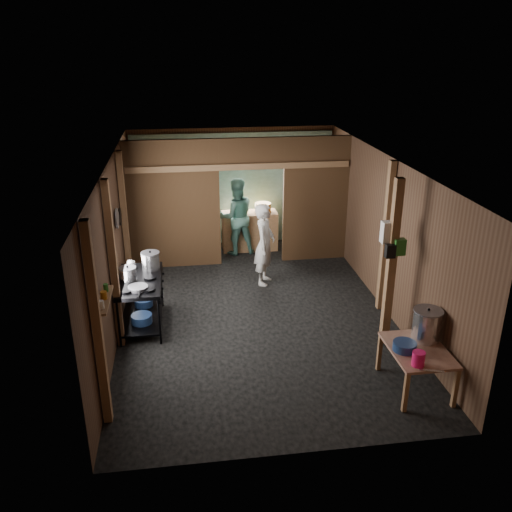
{
  "coord_description": "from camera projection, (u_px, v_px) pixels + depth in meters",
  "views": [
    {
      "loc": [
        -1.13,
        -8.21,
        4.38
      ],
      "look_at": [
        0.0,
        -0.2,
        1.1
      ],
      "focal_mm": 37.75,
      "sensor_mm": 36.0,
      "label": 1
    }
  ],
  "objects": [
    {
      "name": "jar_white",
      "position": [
        101.0,
        305.0,
        6.34
      ],
      "size": [
        0.07,
        0.07,
        0.1
      ],
      "primitive_type": "cylinder",
      "color": "white",
      "rests_on": "wall_shelf"
    },
    {
      "name": "frying_pan",
      "position": [
        138.0,
        288.0,
        8.19
      ],
      "size": [
        0.37,
        0.56,
        0.07
      ],
      "primitive_type": null,
      "rotation": [
        0.0,
        0.0,
        -0.13
      ],
      "color": "gray",
      "rests_on": "gas_range"
    },
    {
      "name": "stove_pot_med",
      "position": [
        128.0,
        274.0,
        8.5
      ],
      "size": [
        0.35,
        0.35,
        0.23
      ],
      "primitive_type": null,
      "rotation": [
        0.0,
        0.0,
        0.43
      ],
      "color": "silver",
      "rests_on": "gas_range"
    },
    {
      "name": "post_left_b",
      "position": [
        114.0,
        266.0,
        7.82
      ],
      "size": [
        0.1,
        0.12,
        2.6
      ],
      "primitive_type": "cube",
      "color": "#A26C47",
      "rests_on": "floor"
    },
    {
      "name": "stove_pot_large",
      "position": [
        151.0,
        261.0,
        8.88
      ],
      "size": [
        0.38,
        0.38,
        0.31
      ],
      "primitive_type": null,
      "rotation": [
        0.0,
        0.0,
        -0.27
      ],
      "color": "silver",
      "rests_on": "gas_range"
    },
    {
      "name": "blue_tub_back",
      "position": [
        144.0,
        302.0,
        9.12
      ],
      "size": [
        0.31,
        0.31,
        0.12
      ],
      "primitive_type": "cylinder",
      "color": "navy",
      "rests_on": "gas_range"
    },
    {
      "name": "pink_bucket",
      "position": [
        418.0,
        359.0,
        6.67
      ],
      "size": [
        0.17,
        0.17,
        0.19
      ],
      "primitive_type": "cylinder",
      "rotation": [
        0.0,
        0.0,
        -0.06
      ],
      "color": "#F61766",
      "rests_on": "prep_table"
    },
    {
      "name": "back_counter",
      "position": [
        250.0,
        231.0,
        11.91
      ],
      "size": [
        1.2,
        0.5,
        0.85
      ],
      "primitive_type": "cube",
      "color": "#A26C47",
      "rests_on": "floor"
    },
    {
      "name": "partition_right",
      "position": [
        315.0,
        200.0,
        11.06
      ],
      "size": [
        1.35,
        0.1,
        2.6
      ],
      "primitive_type": "cube",
      "color": "#3D2615",
      "rests_on": "floor"
    },
    {
      "name": "wall_back",
      "position": [
        233.0,
        186.0,
        12.05
      ],
      "size": [
        4.5,
        0.0,
        2.6
      ],
      "primitive_type": "cube",
      "color": "#503625",
      "rests_on": "ground"
    },
    {
      "name": "wash_basin",
      "position": [
        405.0,
        346.0,
        7.01
      ],
      "size": [
        0.34,
        0.34,
        0.12
      ],
      "primitive_type": "cylinder",
      "rotation": [
        0.0,
        0.0,
        -0.12
      ],
      "color": "navy",
      "rests_on": "prep_table"
    },
    {
      "name": "bag_white",
      "position": [
        389.0,
        232.0,
        7.77
      ],
      "size": [
        0.22,
        0.15,
        0.32
      ],
      "primitive_type": "cube",
      "color": "white",
      "rests_on": "post_free"
    },
    {
      "name": "post_free",
      "position": [
        391.0,
        265.0,
        7.88
      ],
      "size": [
        0.12,
        0.12,
        2.6
      ],
      "primitive_type": "cube",
      "color": "#A26C47",
      "rests_on": "floor"
    },
    {
      "name": "wall_clock",
      "position": [
        244.0,
        160.0,
        11.76
      ],
      "size": [
        0.2,
        0.03,
        0.2
      ],
      "primitive_type": "cylinder",
      "rotation": [
        1.57,
        0.0,
        0.0
      ],
      "color": "white",
      "rests_on": "wall_back"
    },
    {
      "name": "cook",
      "position": [
        265.0,
        244.0,
        10.1
      ],
      "size": [
        0.56,
        0.67,
        1.57
      ],
      "primitive_type": "imported",
      "rotation": [
        0.0,
        0.0,
        1.2
      ],
      "color": "silver",
      "rests_on": "floor"
    },
    {
      "name": "wall_right",
      "position": [
        385.0,
        234.0,
        9.13
      ],
      "size": [
        0.0,
        7.0,
        2.6
      ],
      "primitive_type": "cube",
      "color": "#503625",
      "rests_on": "ground"
    },
    {
      "name": "blue_tub_front",
      "position": [
        142.0,
        319.0,
        8.58
      ],
      "size": [
        0.33,
        0.33,
        0.14
      ],
      "primitive_type": "cylinder",
      "color": "navy",
      "rests_on": "gas_range"
    },
    {
      "name": "partition_left",
      "position": [
        173.0,
        205.0,
        10.68
      ],
      "size": [
        1.85,
        0.1,
        2.6
      ],
      "primitive_type": "cube",
      "color": "#3D2615",
      "rests_on": "floor"
    },
    {
      "name": "wall_front",
      "position": [
        300.0,
        355.0,
        5.62
      ],
      "size": [
        4.5,
        0.0,
        2.6
      ],
      "primitive_type": "cube",
      "color": "#503625",
      "rests_on": "ground"
    },
    {
      "name": "bag_green",
      "position": [
        399.0,
        247.0,
        7.72
      ],
      "size": [
        0.16,
        0.12,
        0.24
      ],
      "primitive_type": "cube",
      "color": "#246821",
      "rests_on": "post_free"
    },
    {
      "name": "turquoise_panel",
      "position": [
        233.0,
        189.0,
        12.01
      ],
      "size": [
        4.4,
        0.06,
        2.5
      ],
      "primitive_type": "cube",
      "color": "#7EAAA9",
      "rests_on": "wall_back"
    },
    {
      "name": "pan_lid_big",
      "position": [
        117.0,
        218.0,
        8.79
      ],
      "size": [
        0.03,
        0.34,
        0.34
      ],
      "primitive_type": "cylinder",
      "rotation": [
        0.0,
        1.57,
        0.0
      ],
      "color": "gray",
      "rests_on": "wall_left"
    },
    {
      "name": "bag_black",
      "position": [
        390.0,
        251.0,
        7.71
      ],
      "size": [
        0.14,
        0.1,
        0.2
      ],
      "primitive_type": "cube",
      "color": "black",
      "rests_on": "post_free"
    },
    {
      "name": "post_left_a",
      "position": [
        97.0,
        328.0,
        6.17
      ],
      "size": [
        0.1,
        0.12,
        2.6
      ],
      "primitive_type": "cube",
      "color": "#A26C47",
      "rests_on": "floor"
    },
    {
      "name": "worker_back",
      "position": [
        236.0,
        217.0,
        11.53
      ],
      "size": [
        0.9,
        0.75,
        1.67
      ],
      "primitive_type": "imported",
      "rotation": [
        0.0,
        0.0,
        3.29
      ],
      "color": "#569182",
      "rests_on": "floor"
    },
    {
      "name": "pan_lid_small",
      "position": [
        120.0,
        217.0,
        9.19
      ],
      "size": [
        0.03,
        0.3,
        0.3
      ],
      "primitive_type": "cylinder",
      "rotation": [
        0.0,
        1.57,
        0.0
      ],
      "color": "black",
      "rests_on": "wall_left"
    },
    {
      "name": "stove_saucepan",
      "position": [
        131.0,
        265.0,
        8.97
      ],
      "size": [
        0.17,
        0.17,
        0.1
      ],
      "primitive_type": "cylinder",
      "rotation": [
        0.0,
        0.0,
        0.06
      ],
      "color": "silver",
      "rests_on": "gas_range"
    },
    {
      "name": "yellow_tub",
      "position": [
        263.0,
        207.0,
        11.75
      ],
      "size": [
        0.35,
        0.35,
        0.2
      ],
      "primitive_type": "cylinder",
      "color": "#B96C15",
      "rests_on": "back_counter"
    },
    {
      "name": "ceiling",
      "position": [
        254.0,
        162.0,
        8.35
      ],
      "size": [
        4.5,
        7.0,
        0.0
      ],
      "primitive_type": "cube",
      "color": "#3E3B38",
      "rests_on": "ground"
    },
    {
      "name": "wall_left",
      "position": [
        114.0,
        247.0,
        8.55
      ],
      "size": [
        0.0,
        7.0,
        2.6
      ],
      "primitive_type": "cube",
      "color": "#503625",
      "rests_on": "ground"
    },
    {
      "name": "red_cup",
      "position": [
        234.0,
        210.0,
        11.68
      ],
      "size": [
        0.11,
        0.11,
        0.13
      ],
      "primitive_type": "cylinder",
      "color": "#CB3D2C",
      "rests_on": "back_counter"
    },
    {
      "name": "partition_header",
      "position": [
        252.0,
        153.0,
        10.51
      ],
      "size": [
        1.3,
        0.1,
        0.6
      ],
      "primitive_type": "cube",
      "color": "#3D2615",
      "rests_on": "wall_back"
    },
    {
      "name": "wall_shelf",
      "position": [
        104.0,
        300.0,
        6.59
      ],
      "size": [
        0.14,
        0.8,
        0.03
      ],
      "primitive_type": "cube",
      "color": "#A26C47",
      "rests_on": "wall_left"
    },
    {
      "name": "gas_range",
      "position": [
        142.0,
        302.0,
        8.7
      ],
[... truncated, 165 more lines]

